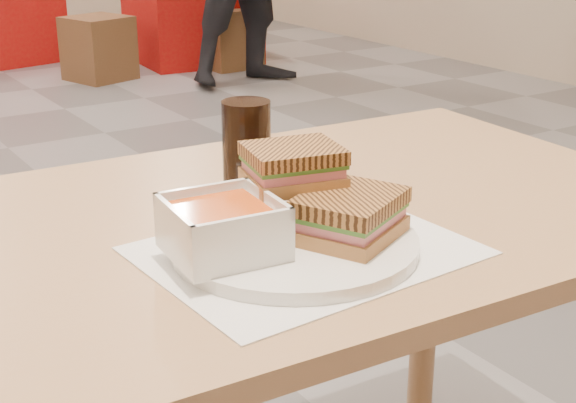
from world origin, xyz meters
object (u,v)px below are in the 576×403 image
soup_bowl (223,230)px  bg_table_1 (191,12)px  main_table (265,290)px  plate (294,244)px  bg_chair_1r (229,38)px  panini_lower (350,216)px  cola_glass (247,152)px  bg_chair_1l (99,48)px

soup_bowl → bg_table_1: soup_bowl is taller
main_table → plate: plate is taller
plate → bg_chair_1r: 5.08m
bg_chair_1r → main_table: bearing=-118.8°
plate → panini_lower: 0.08m
bg_table_1 → bg_chair_1r: 0.42m
main_table → cola_glass: cola_glass is taller
main_table → plate: (-0.03, -0.13, 0.12)m
main_table → bg_chair_1r: size_ratio=2.97×
main_table → soup_bowl: size_ratio=9.30×
plate → bg_chair_1l: size_ratio=0.65×
bg_chair_1r → plate: bearing=-118.4°
cola_glass → bg_chair_1r: cola_glass is taller
main_table → bg_table_1: main_table is taller
panini_lower → cola_glass: size_ratio=1.09×
bg_table_1 → bg_chair_1r: size_ratio=2.12×
soup_bowl → bg_table_1: size_ratio=0.15×
main_table → panini_lower: 0.23m
cola_glass → soup_bowl: bearing=-127.8°
main_table → bg_table_1: bearing=64.2°
main_table → bg_chair_1l: size_ratio=2.67×
soup_bowl → bg_chair_1r: soup_bowl is taller
plate → bg_chair_1r: bearing=61.6°
soup_bowl → cola_glass: (0.14, 0.17, 0.03)m
main_table → bg_chair_1r: 4.94m
soup_bowl → bg_table_1: bearing=63.5°
cola_glass → bg_table_1: (2.26, 4.64, -0.46)m
soup_bowl → bg_chair_1r: bearing=60.6°
plate → cola_glass: size_ratio=2.08×
bg_table_1 → bg_chair_1r: (0.10, -0.38, -0.15)m
plate → soup_bowl: 0.10m
plate → soup_bowl: (-0.09, 0.01, 0.04)m
cola_glass → bg_table_1: bearing=64.0°
panini_lower → bg_table_1: size_ratio=0.18×
plate → bg_chair_1l: (1.46, 4.54, -0.55)m
bg_table_1 → main_table: bearing=-115.8°
main_table → soup_bowl: (-0.13, -0.12, 0.16)m
bg_chair_1l → bg_chair_1r: size_ratio=1.11×
main_table → bg_table_1: 5.22m
panini_lower → bg_chair_1r: bearing=62.3°
plate → bg_table_1: size_ratio=0.34×
panini_lower → bg_chair_1l: size_ratio=0.34×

